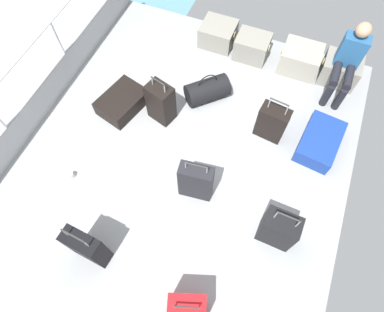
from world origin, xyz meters
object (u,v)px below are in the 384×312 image
Objects in this scene: cargo_crate_3 at (340,70)px; paper_cup at (71,175)px; suitcase_1 at (87,247)px; suitcase_3 at (196,181)px; cargo_crate_0 at (218,34)px; suitcase_7 at (272,123)px; passenger_seated at (348,60)px; suitcase_2 at (122,102)px; cargo_crate_1 at (252,47)px; suitcase_6 at (320,142)px; duffel_bag at (207,90)px; suitcase_0 at (161,103)px; cargo_crate_2 at (300,59)px; suitcase_4 at (187,309)px; suitcase_5 at (278,229)px.

paper_cup is at bearing -134.50° from cargo_crate_3.
suitcase_1 reaches higher than suitcase_3.
suitcase_7 is at bearing -48.10° from cargo_crate_0.
passenger_seated is 1.39× the size of suitcase_2.
cargo_crate_1 is 5.49× the size of paper_cup.
suitcase_6 is 1.74m from duffel_bag.
suitcase_0 reaches higher than duffel_bag.
cargo_crate_2 is at bearing -179.50° from cargo_crate_3.
cargo_crate_0 is 1.04× the size of cargo_crate_1.
suitcase_4 reaches higher than cargo_crate_2.
passenger_seated is 1.74× the size of suitcase_4.
suitcase_1 is (-2.17, -3.76, 0.12)m from cargo_crate_3.
suitcase_0 is at bearing 91.60° from suitcase_1.
suitcase_4 is 0.85× the size of suitcase_7.
duffel_bag is (-0.84, 2.83, -0.09)m from suitcase_4.
suitcase_0 is (-2.23, -1.65, 0.12)m from cargo_crate_3.
paper_cup is at bearing -95.06° from suitcase_2.
suitcase_2 is 2.85m from suitcase_6.
suitcase_4 is at bearing -73.53° from duffel_bag.
duffel_bag is at bearing 131.71° from suitcase_5.
suitcase_6 is (0.89, 2.61, -0.14)m from suitcase_4.
paper_cup is at bearing 155.60° from suitcase_4.
cargo_crate_1 is at bearing 62.27° from paper_cup.
cargo_crate_1 is 3.82m from suitcase_1.
suitcase_7 reaches higher than suitcase_2.
suitcase_4 is (-0.90, -3.92, 0.07)m from cargo_crate_3.
paper_cup is (-0.72, -1.35, -0.27)m from suitcase_0.
suitcase_6 is (2.82, 0.41, 0.00)m from suitcase_2.
cargo_crate_3 is 0.74× the size of suitcase_0.
duffel_bag reaches higher than cargo_crate_0.
cargo_crate_3 is at bearing 0.50° from cargo_crate_2.
suitcase_4 is (1.32, -2.27, -0.05)m from suitcase_0.
suitcase_5 is (0.36, -2.76, 0.10)m from cargo_crate_2.
suitcase_5 is 1.47m from suitcase_7.
suitcase_0 reaches higher than cargo_crate_3.
suitcase_0 reaches higher than cargo_crate_2.
duffel_bag is at bearing 106.47° from suitcase_4.
suitcase_3 is at bearing -117.42° from cargo_crate_3.
cargo_crate_3 is 3.31m from suitcase_2.
cargo_crate_2 is 0.78× the size of suitcase_3.
cargo_crate_0 is 0.73× the size of suitcase_2.
suitcase_7 is 1.08m from duffel_bag.
suitcase_5 reaches higher than suitcase_4.
cargo_crate_1 is 0.87× the size of suitcase_4.
cargo_crate_3 reaches higher than cargo_crate_1.
suitcase_1 is at bearing -119.98° from cargo_crate_3.
cargo_crate_2 is 0.89× the size of duffel_bag.
suitcase_1 is 1.32× the size of suitcase_4.
cargo_crate_2 is 0.79× the size of suitcase_0.
suitcase_1 is 1.12m from paper_cup.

